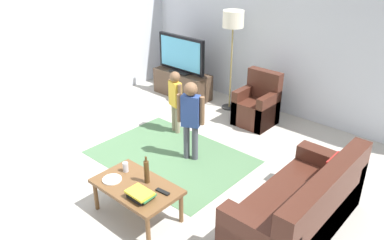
# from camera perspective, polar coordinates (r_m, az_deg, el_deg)

# --- Properties ---
(ground) EXTENTS (7.80, 7.80, 0.00)m
(ground) POSITION_cam_1_polar(r_m,az_deg,el_deg) (5.26, -4.39, -8.53)
(ground) COLOR #B2ADA3
(wall_back) EXTENTS (6.00, 0.12, 2.70)m
(wall_back) POSITION_cam_1_polar(r_m,az_deg,el_deg) (6.94, 13.57, 11.78)
(wall_back) COLOR silver
(wall_back) RESTS_ON ground
(wall_left) EXTENTS (0.12, 6.00, 2.70)m
(wall_left) POSITION_cam_1_polar(r_m,az_deg,el_deg) (7.03, -22.47, 10.72)
(wall_left) COLOR silver
(wall_left) RESTS_ON ground
(area_rug) EXTENTS (2.20, 1.60, 0.01)m
(area_rug) POSITION_cam_1_polar(r_m,az_deg,el_deg) (5.71, -3.08, -5.40)
(area_rug) COLOR #4C724C
(area_rug) RESTS_ON ground
(tv_stand) EXTENTS (1.20, 0.44, 0.50)m
(tv_stand) POSITION_cam_1_polar(r_m,az_deg,el_deg) (7.71, -1.43, 5.29)
(tv_stand) COLOR #4C3828
(tv_stand) RESTS_ON ground
(tv) EXTENTS (1.10, 0.28, 0.71)m
(tv) POSITION_cam_1_polar(r_m,az_deg,el_deg) (7.50, -1.59, 9.56)
(tv) COLOR black
(tv) RESTS_ON tv_stand
(couch) EXTENTS (0.80, 1.80, 0.86)m
(couch) POSITION_cam_1_polar(r_m,az_deg,el_deg) (4.43, 15.98, -12.57)
(couch) COLOR #472319
(couch) RESTS_ON ground
(armchair) EXTENTS (0.60, 0.60, 0.90)m
(armchair) POSITION_cam_1_polar(r_m,az_deg,el_deg) (6.66, 9.61, 1.94)
(armchair) COLOR #472319
(armchair) RESTS_ON ground
(floor_lamp) EXTENTS (0.36, 0.36, 1.78)m
(floor_lamp) POSITION_cam_1_polar(r_m,az_deg,el_deg) (6.81, 6.05, 13.76)
(floor_lamp) COLOR #262626
(floor_lamp) RESTS_ON ground
(child_near_tv) EXTENTS (0.34, 0.18, 1.03)m
(child_near_tv) POSITION_cam_1_polar(r_m,az_deg,el_deg) (6.14, -2.47, 3.47)
(child_near_tv) COLOR gray
(child_near_tv) RESTS_ON ground
(child_center) EXTENTS (0.36, 0.23, 1.17)m
(child_center) POSITION_cam_1_polar(r_m,az_deg,el_deg) (5.34, -0.19, 0.84)
(child_center) COLOR #4C4C59
(child_center) RESTS_ON ground
(coffee_table) EXTENTS (1.00, 0.60, 0.42)m
(coffee_table) POSITION_cam_1_polar(r_m,az_deg,el_deg) (4.47, -8.14, -9.94)
(coffee_table) COLOR brown
(coffee_table) RESTS_ON ground
(book_stack) EXTENTS (0.28, 0.22, 0.09)m
(book_stack) POSITION_cam_1_polar(r_m,az_deg,el_deg) (4.22, -7.54, -10.79)
(book_stack) COLOR black
(book_stack) RESTS_ON coffee_table
(bottle) EXTENTS (0.06, 0.06, 0.33)m
(bottle) POSITION_cam_1_polar(r_m,az_deg,el_deg) (4.40, -6.68, -7.52)
(bottle) COLOR #4C3319
(bottle) RESTS_ON coffee_table
(tv_remote) EXTENTS (0.17, 0.06, 0.02)m
(tv_remote) POSITION_cam_1_polar(r_m,az_deg,el_deg) (4.30, -4.32, -10.47)
(tv_remote) COLOR black
(tv_remote) RESTS_ON coffee_table
(soda_can) EXTENTS (0.07, 0.07, 0.12)m
(soda_can) POSITION_cam_1_polar(r_m,az_deg,el_deg) (4.66, -9.73, -6.83)
(soda_can) COLOR silver
(soda_can) RESTS_ON coffee_table
(plate) EXTENTS (0.22, 0.22, 0.02)m
(plate) POSITION_cam_1_polar(r_m,az_deg,el_deg) (4.57, -11.66, -8.55)
(plate) COLOR white
(plate) RESTS_ON coffee_table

